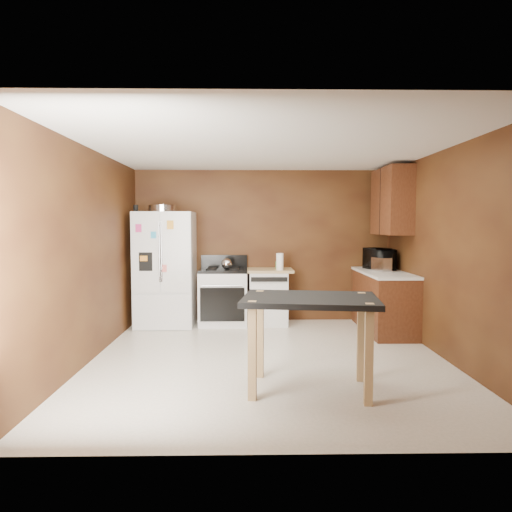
{
  "coord_description": "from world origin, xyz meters",
  "views": [
    {
      "loc": [
        -0.24,
        -5.33,
        1.61
      ],
      "look_at": [
        -0.14,
        0.85,
        1.18
      ],
      "focal_mm": 32.0,
      "sensor_mm": 36.0,
      "label": 1
    }
  ],
  "objects_px": {
    "roasting_pan": "(163,209)",
    "kettle": "(227,264)",
    "pen_cup": "(136,208)",
    "microwave": "(379,260)",
    "refrigerator": "(166,269)",
    "paper_towel": "(280,262)",
    "gas_range": "(223,296)",
    "green_canister": "(279,265)",
    "dishwasher": "(268,296)",
    "island": "(310,311)",
    "toaster": "(382,264)"
  },
  "relations": [
    {
      "from": "green_canister",
      "to": "toaster",
      "type": "height_order",
      "value": "toaster"
    },
    {
      "from": "kettle",
      "to": "island",
      "type": "relative_size",
      "value": 0.12
    },
    {
      "from": "refrigerator",
      "to": "dishwasher",
      "type": "height_order",
      "value": "refrigerator"
    },
    {
      "from": "paper_towel",
      "to": "roasting_pan",
      "type": "bearing_deg",
      "value": 178.08
    },
    {
      "from": "roasting_pan",
      "to": "kettle",
      "type": "height_order",
      "value": "roasting_pan"
    },
    {
      "from": "paper_towel",
      "to": "green_canister",
      "type": "height_order",
      "value": "paper_towel"
    },
    {
      "from": "toaster",
      "to": "gas_range",
      "type": "height_order",
      "value": "toaster"
    },
    {
      "from": "refrigerator",
      "to": "paper_towel",
      "type": "bearing_deg",
      "value": -2.28
    },
    {
      "from": "kettle",
      "to": "microwave",
      "type": "distance_m",
      "value": 2.4
    },
    {
      "from": "pen_cup",
      "to": "microwave",
      "type": "relative_size",
      "value": 0.2
    },
    {
      "from": "green_canister",
      "to": "dishwasher",
      "type": "height_order",
      "value": "green_canister"
    },
    {
      "from": "pen_cup",
      "to": "microwave",
      "type": "distance_m",
      "value": 3.89
    },
    {
      "from": "paper_towel",
      "to": "green_canister",
      "type": "bearing_deg",
      "value": 89.8
    },
    {
      "from": "toaster",
      "to": "microwave",
      "type": "height_order",
      "value": "microwave"
    },
    {
      "from": "green_canister",
      "to": "microwave",
      "type": "height_order",
      "value": "microwave"
    },
    {
      "from": "kettle",
      "to": "green_canister",
      "type": "relative_size",
      "value": 1.44
    },
    {
      "from": "gas_range",
      "to": "dishwasher",
      "type": "height_order",
      "value": "gas_range"
    },
    {
      "from": "kettle",
      "to": "island",
      "type": "height_order",
      "value": "kettle"
    },
    {
      "from": "pen_cup",
      "to": "dishwasher",
      "type": "relative_size",
      "value": 0.12
    },
    {
      "from": "green_canister",
      "to": "gas_range",
      "type": "distance_m",
      "value": 1.02
    },
    {
      "from": "kettle",
      "to": "gas_range",
      "type": "distance_m",
      "value": 0.54
    },
    {
      "from": "toaster",
      "to": "roasting_pan",
      "type": "bearing_deg",
      "value": 153.64
    },
    {
      "from": "pen_cup",
      "to": "green_canister",
      "type": "height_order",
      "value": "pen_cup"
    },
    {
      "from": "kettle",
      "to": "microwave",
      "type": "xyz_separation_m",
      "value": [
        2.4,
        -0.06,
        0.07
      ]
    },
    {
      "from": "toaster",
      "to": "island",
      "type": "relative_size",
      "value": 0.2
    },
    {
      "from": "dishwasher",
      "to": "island",
      "type": "height_order",
      "value": "island"
    },
    {
      "from": "microwave",
      "to": "refrigerator",
      "type": "distance_m",
      "value": 3.37
    },
    {
      "from": "microwave",
      "to": "refrigerator",
      "type": "relative_size",
      "value": 0.3
    },
    {
      "from": "roasting_pan",
      "to": "refrigerator",
      "type": "bearing_deg",
      "value": 18.39
    },
    {
      "from": "roasting_pan",
      "to": "paper_towel",
      "type": "distance_m",
      "value": 2.02
    },
    {
      "from": "microwave",
      "to": "dishwasher",
      "type": "height_order",
      "value": "microwave"
    },
    {
      "from": "paper_towel",
      "to": "green_canister",
      "type": "distance_m",
      "value": 0.22
    },
    {
      "from": "gas_range",
      "to": "dishwasher",
      "type": "distance_m",
      "value": 0.72
    },
    {
      "from": "toaster",
      "to": "island",
      "type": "height_order",
      "value": "toaster"
    },
    {
      "from": "paper_towel",
      "to": "refrigerator",
      "type": "xyz_separation_m",
      "value": [
        -1.8,
        0.07,
        -0.12
      ]
    },
    {
      "from": "refrigerator",
      "to": "dishwasher",
      "type": "bearing_deg",
      "value": 2.99
    },
    {
      "from": "roasting_pan",
      "to": "gas_range",
      "type": "height_order",
      "value": "roasting_pan"
    },
    {
      "from": "pen_cup",
      "to": "island",
      "type": "bearing_deg",
      "value": -50.24
    },
    {
      "from": "green_canister",
      "to": "gas_range",
      "type": "height_order",
      "value": "gas_range"
    },
    {
      "from": "kettle",
      "to": "microwave",
      "type": "relative_size",
      "value": 0.31
    },
    {
      "from": "roasting_pan",
      "to": "refrigerator",
      "type": "relative_size",
      "value": 0.24
    },
    {
      "from": "paper_towel",
      "to": "toaster",
      "type": "bearing_deg",
      "value": -10.89
    },
    {
      "from": "toaster",
      "to": "island",
      "type": "xyz_separation_m",
      "value": [
        -1.42,
        -2.5,
        -0.23
      ]
    },
    {
      "from": "kettle",
      "to": "paper_towel",
      "type": "xyz_separation_m",
      "value": [
        0.84,
        -0.03,
        0.04
      ]
    },
    {
      "from": "roasting_pan",
      "to": "island",
      "type": "distance_m",
      "value": 3.61
    },
    {
      "from": "refrigerator",
      "to": "island",
      "type": "relative_size",
      "value": 1.3
    },
    {
      "from": "pen_cup",
      "to": "toaster",
      "type": "bearing_deg",
      "value": -4.72
    },
    {
      "from": "microwave",
      "to": "gas_range",
      "type": "distance_m",
      "value": 2.53
    },
    {
      "from": "kettle",
      "to": "refrigerator",
      "type": "relative_size",
      "value": 0.09
    },
    {
      "from": "roasting_pan",
      "to": "paper_towel",
      "type": "xyz_separation_m",
      "value": [
        1.84,
        -0.06,
        -0.83
      ]
    }
  ]
}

